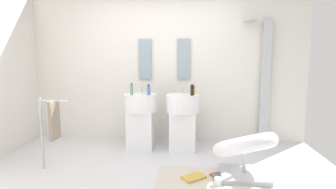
{
  "coord_description": "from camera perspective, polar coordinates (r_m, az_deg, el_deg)",
  "views": [
    {
      "loc": [
        0.44,
        -2.95,
        1.44
      ],
      "look_at": [
        0.15,
        0.55,
        0.95
      ],
      "focal_mm": 28.24,
      "sensor_mm": 36.0,
      "label": 1
    }
  ],
  "objects": [
    {
      "name": "ground_plane",
      "position": [
        3.32,
        -3.56,
        -18.17
      ],
      "size": [
        4.8,
        3.6,
        0.04
      ],
      "primitive_type": "cube",
      "color": "silver"
    },
    {
      "name": "towel_rack",
      "position": [
        3.69,
        -23.69,
        -5.42
      ],
      "size": [
        0.37,
        0.22,
        0.95
      ],
      "color": "#B7BABF",
      "rests_on": "ground_plane"
    },
    {
      "name": "soap_bottle_blue",
      "position": [
        4.07,
        -4.18,
        0.9
      ],
      "size": [
        0.05,
        0.05,
        0.16
      ],
      "color": "#4C72B7",
      "rests_on": "pedestal_sink_left"
    },
    {
      "name": "lounge_chair",
      "position": [
        3.37,
        16.18,
        -11.25
      ],
      "size": [
        1.08,
        1.08,
        0.65
      ],
      "color": "#B7BABF",
      "rests_on": "ground_plane"
    },
    {
      "name": "vanity_mirror_right",
      "position": [
        4.53,
        3.43,
        7.59
      ],
      "size": [
        0.22,
        0.03,
        0.68
      ],
      "primitive_type": "cube",
      "color": "#8C9EA8"
    },
    {
      "name": "coffee_mug",
      "position": [
        3.2,
        10.78,
        -17.94
      ],
      "size": [
        0.09,
        0.09,
        0.08
      ],
      "primitive_type": "cylinder",
      "color": "white",
      "rests_on": "area_rug"
    },
    {
      "name": "soap_bottle_black",
      "position": [
        4.03,
        5.23,
        0.94
      ],
      "size": [
        0.05,
        0.05,
        0.17
      ],
      "color": "black",
      "rests_on": "pedestal_sink_right"
    },
    {
      "name": "soap_bottle_amber",
      "position": [
        4.05,
        5.58,
        0.81
      ],
      "size": [
        0.05,
        0.05,
        0.15
      ],
      "color": "#C68C38",
      "rests_on": "pedestal_sink_right"
    },
    {
      "name": "area_rug",
      "position": [
        3.32,
        8.19,
        -17.72
      ],
      "size": [
        1.18,
        0.69,
        0.01
      ],
      "primitive_type": "cube",
      "color": "beige",
      "rests_on": "ground_plane"
    },
    {
      "name": "rear_partition",
      "position": [
        4.62,
        -0.71,
        6.21
      ],
      "size": [
        4.8,
        0.1,
        2.6
      ],
      "primitive_type": "cube",
      "color": "silver",
      "rests_on": "ground_plane"
    },
    {
      "name": "pedestal_sink_right",
      "position": [
        4.16,
        3.16,
        -5.31
      ],
      "size": [
        0.51,
        0.51,
        0.97
      ],
      "color": "white",
      "rests_on": "ground_plane"
    },
    {
      "name": "magazine_teal",
      "position": [
        3.32,
        12.05,
        -17.46
      ],
      "size": [
        0.26,
        0.22,
        0.03
      ],
      "primitive_type": "cube",
      "rotation": [
        0.0,
        0.0,
        0.05
      ],
      "color": "teal",
      "rests_on": "area_rug"
    },
    {
      "name": "magazine_ochre",
      "position": [
        3.32,
        5.57,
        -17.35
      ],
      "size": [
        0.32,
        0.3,
        0.03
      ],
      "primitive_type": "cube",
      "rotation": [
        0.0,
        0.0,
        0.65
      ],
      "color": "gold",
      "rests_on": "area_rug"
    },
    {
      "name": "magazine_red",
      "position": [
        3.44,
        11.87,
        -16.64
      ],
      "size": [
        0.34,
        0.3,
        0.02
      ],
      "primitive_type": "cube",
      "rotation": [
        0.0,
        0.0,
        0.53
      ],
      "color": "#B73838",
      "rests_on": "area_rug"
    },
    {
      "name": "shower_column",
      "position": [
        4.65,
        20.08,
        3.03
      ],
      "size": [
        0.49,
        0.24,
        2.05
      ],
      "color": "#B7BABF",
      "rests_on": "ground_plane"
    },
    {
      "name": "vanity_mirror_left",
      "position": [
        4.59,
        -4.97,
        7.58
      ],
      "size": [
        0.22,
        0.03,
        0.68
      ],
      "primitive_type": "cube",
      "color": "#8C9EA8"
    },
    {
      "name": "soap_bottle_green",
      "position": [
        4.08,
        -7.86,
        1.07
      ],
      "size": [
        0.04,
        0.04,
        0.18
      ],
      "color": "#59996B",
      "rests_on": "pedestal_sink_left"
    },
    {
      "name": "soap_bottle_grey",
      "position": [
        4.25,
        -4.23,
        1.13
      ],
      "size": [
        0.05,
        0.05,
        0.14
      ],
      "color": "#99999E",
      "rests_on": "pedestal_sink_left"
    },
    {
      "name": "pedestal_sink_left",
      "position": [
        4.23,
        -5.91,
        -5.12
      ],
      "size": [
        0.51,
        0.51,
        0.97
      ],
      "color": "white",
      "rests_on": "ground_plane"
    }
  ]
}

